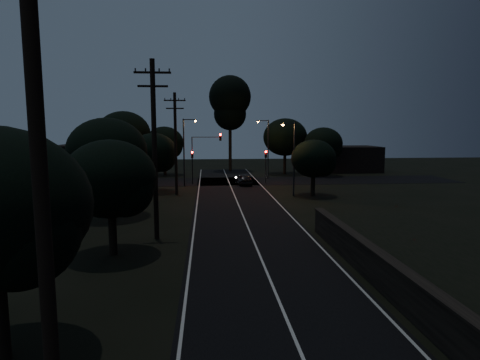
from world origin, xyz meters
TOP-DOWN VIEW (x-y plane):
  - road_surface at (0.00, 31.12)m, footprint 60.00×70.00m
  - utility_pole_near at (-6.00, -2.00)m, footprint 2.20×0.30m
  - utility_pole_mid at (-6.00, 15.00)m, footprint 2.20×0.30m
  - utility_pole_far at (-6.00, 32.00)m, footprint 2.20×0.30m
  - tree_left_b at (-7.82, 11.90)m, footprint 4.97×4.97m
  - tree_left_c at (-10.28, 21.88)m, footprint 6.11×6.11m
  - tree_left_d at (-8.32, 33.90)m, footprint 5.04×5.04m
  - tree_far_nw at (-8.80, 49.89)m, footprint 5.64×5.64m
  - tree_far_w at (-13.74, 45.85)m, footprint 7.21×7.21m
  - tree_far_ne at (9.23, 49.87)m, footprint 6.62×6.62m
  - tree_far_e at (14.20, 46.89)m, footprint 5.53×5.53m
  - tree_right_a at (8.16, 29.91)m, footprint 4.54×4.54m
  - tall_pine at (1.00, 55.00)m, footprint 6.70×6.70m
  - building_left at (-20.00, 52.00)m, footprint 10.00×8.00m
  - building_right at (20.00, 53.00)m, footprint 9.00×7.00m
  - signal_left at (-4.60, 39.99)m, footprint 0.28×0.35m
  - signal_right at (4.60, 39.99)m, footprint 0.28×0.35m
  - signal_mast at (-2.91, 39.99)m, footprint 3.70×0.35m
  - streetlight_a at (-5.31, 38.00)m, footprint 1.66×0.26m
  - streetlight_b at (5.31, 44.00)m, footprint 1.66×0.26m
  - streetlight_c at (5.83, 30.00)m, footprint 1.46×0.26m
  - car at (1.68, 38.58)m, footprint 2.11×4.18m

SIDE VIEW (x-z plane):
  - road_surface at x=0.00m, z-range 0.00..0.03m
  - car at x=1.68m, z-range 0.00..1.37m
  - building_right at x=20.00m, z-range 0.00..4.00m
  - building_left at x=-20.00m, z-range 0.00..4.40m
  - signal_left at x=-4.60m, z-range 0.79..4.89m
  - signal_right at x=4.60m, z-range 0.79..4.89m
  - tree_right_a at x=8.16m, z-range 0.85..6.63m
  - tree_left_b at x=-7.82m, z-range 0.94..7.25m
  - tree_left_d at x=-8.32m, z-range 0.94..7.34m
  - signal_mast at x=-2.91m, z-range 1.21..7.46m
  - streetlight_c at x=5.83m, z-range 0.60..8.10m
  - tree_far_e at x=14.20m, z-range 1.04..8.06m
  - tree_far_nw at x=-8.80m, z-range 1.05..8.20m
  - streetlight_a at x=-5.31m, z-range 0.64..8.64m
  - streetlight_b at x=5.31m, z-range 0.64..8.64m
  - tree_left_c at x=-10.28m, z-range 1.13..8.85m
  - tree_far_ne at x=9.23m, z-range 1.23..9.60m
  - utility_pole_far at x=-6.00m, z-range 0.23..10.73m
  - utility_pole_mid at x=-6.00m, z-range 0.24..11.24m
  - tree_far_w at x=-13.74m, z-range 1.38..10.57m
  - utility_pole_near at x=-6.00m, z-range 0.25..12.25m
  - tall_pine at x=1.00m, z-range 3.36..18.58m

